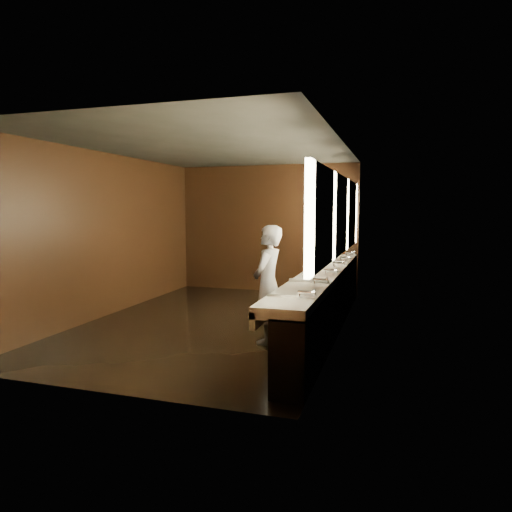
{
  "coord_description": "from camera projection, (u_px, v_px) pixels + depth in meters",
  "views": [
    {
      "loc": [
        2.79,
        -6.77,
        1.85
      ],
      "look_at": [
        0.68,
        0.0,
        1.11
      ],
      "focal_mm": 32.0,
      "sensor_mm": 36.0,
      "label": 1
    }
  ],
  "objects": [
    {
      "name": "mirror_band",
      "position": [
        341.0,
        215.0,
        6.68
      ],
      "size": [
        0.06,
        5.03,
        1.15
      ],
      "color": "#FFF1BB",
      "rests_on": "wall_right"
    },
    {
      "name": "trash_bin",
      "position": [
        297.0,
        331.0,
        5.95
      ],
      "size": [
        0.43,
        0.43,
        0.52
      ],
      "primitive_type": "cylinder",
      "rotation": [
        0.0,
        0.0,
        -0.35
      ],
      "color": "black",
      "rests_on": "floor"
    },
    {
      "name": "sink_counter",
      "position": [
        327.0,
        299.0,
        6.87
      ],
      "size": [
        0.55,
        5.4,
        1.01
      ],
      "color": "black",
      "rests_on": "floor"
    },
    {
      "name": "wall_front",
      "position": [
        99.0,
        255.0,
        4.46
      ],
      "size": [
        4.0,
        0.02,
        2.8
      ],
      "primitive_type": "cube",
      "color": "black",
      "rests_on": "floor"
    },
    {
      "name": "wall_left",
      "position": [
        109.0,
        235.0,
        7.9
      ],
      "size": [
        0.02,
        6.0,
        2.8
      ],
      "primitive_type": "cube",
      "color": "black",
      "rests_on": "floor"
    },
    {
      "name": "floor",
      "position": [
        216.0,
        322.0,
        7.45
      ],
      "size": [
        6.0,
        6.0,
        0.0
      ],
      "primitive_type": "plane",
      "color": "black",
      "rests_on": "ground"
    },
    {
      "name": "wall_right",
      "position": [
        342.0,
        239.0,
        6.71
      ],
      "size": [
        0.02,
        6.0,
        2.8
      ],
      "primitive_type": "cube",
      "color": "black",
      "rests_on": "floor"
    },
    {
      "name": "wall_back",
      "position": [
        267.0,
        229.0,
        10.15
      ],
      "size": [
        4.0,
        0.02,
        2.8
      ],
      "primitive_type": "cube",
      "color": "black",
      "rests_on": "floor"
    },
    {
      "name": "ceiling",
      "position": [
        215.0,
        148.0,
        7.16
      ],
      "size": [
        4.0,
        6.0,
        0.02
      ],
      "primitive_type": "cube",
      "color": "#2D2D2B",
      "rests_on": "wall_back"
    },
    {
      "name": "person",
      "position": [
        268.0,
        284.0,
        6.25
      ],
      "size": [
        0.46,
        0.63,
        1.63
      ],
      "primitive_type": "imported",
      "rotation": [
        0.0,
        0.0,
        -1.69
      ],
      "color": "#9AB5E6",
      "rests_on": "floor"
    }
  ]
}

